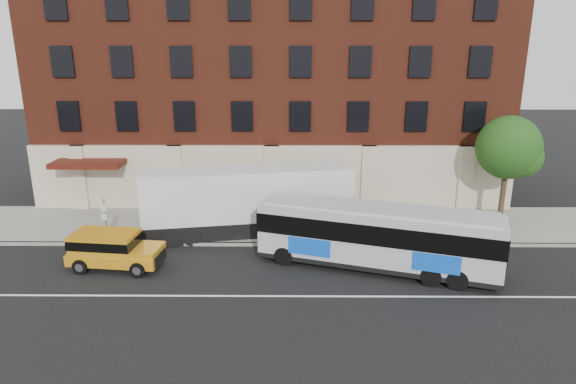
{
  "coord_description": "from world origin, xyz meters",
  "views": [
    {
      "loc": [
        1.23,
        -18.82,
        10.44
      ],
      "look_at": [
        1.06,
        5.5,
        3.1
      ],
      "focal_mm": 31.77,
      "sensor_mm": 36.0,
      "label": 1
    }
  ],
  "objects_px": {
    "shipping_container": "(248,203)",
    "street_tree": "(509,150)",
    "yellow_suv": "(112,248)",
    "city_bus": "(377,235)",
    "sign_pole": "(105,218)"
  },
  "relations": [
    {
      "from": "city_bus",
      "to": "shipping_container",
      "type": "xyz_separation_m",
      "value": [
        -6.37,
        4.31,
        0.18
      ]
    },
    {
      "from": "street_tree",
      "to": "shipping_container",
      "type": "distance_m",
      "value": 15.01
    },
    {
      "from": "street_tree",
      "to": "yellow_suv",
      "type": "relative_size",
      "value": 1.33
    },
    {
      "from": "sign_pole",
      "to": "city_bus",
      "type": "relative_size",
      "value": 0.22
    },
    {
      "from": "shipping_container",
      "to": "street_tree",
      "type": "bearing_deg",
      "value": 7.32
    },
    {
      "from": "street_tree",
      "to": "city_bus",
      "type": "bearing_deg",
      "value": -143.3
    },
    {
      "from": "city_bus",
      "to": "sign_pole",
      "type": "bearing_deg",
      "value": 168.26
    },
    {
      "from": "sign_pole",
      "to": "street_tree",
      "type": "height_order",
      "value": "street_tree"
    },
    {
      "from": "city_bus",
      "to": "shipping_container",
      "type": "relative_size",
      "value": 0.98
    },
    {
      "from": "street_tree",
      "to": "sign_pole",
      "type": "bearing_deg",
      "value": -171.39
    },
    {
      "from": "city_bus",
      "to": "yellow_suv",
      "type": "distance_m",
      "value": 12.5
    },
    {
      "from": "street_tree",
      "to": "yellow_suv",
      "type": "bearing_deg",
      "value": -163.45
    },
    {
      "from": "yellow_suv",
      "to": "shipping_container",
      "type": "bearing_deg",
      "value": 35.06
    },
    {
      "from": "yellow_suv",
      "to": "city_bus",
      "type": "bearing_deg",
      "value": -0.07
    },
    {
      "from": "sign_pole",
      "to": "yellow_suv",
      "type": "bearing_deg",
      "value": -66.21
    }
  ]
}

